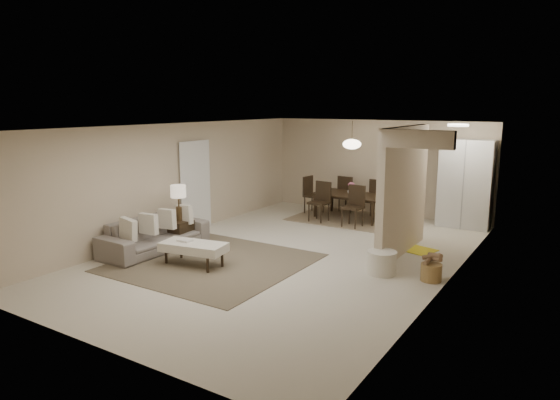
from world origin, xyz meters
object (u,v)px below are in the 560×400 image
Objects in this scene: sofa at (155,235)px; ottoman_bench at (194,247)px; pantry_cabinet at (466,184)px; dining_table at (350,206)px; round_pouf at (382,263)px; side_table at (180,232)px; wicker_basket at (431,272)px.

ottoman_bench is (1.30, -0.30, 0.01)m from sofa.
dining_table is (-2.67, -0.65, -0.73)m from pantry_cabinet.
pantry_cabinet is at bearing 84.21° from round_pouf.
round_pouf is (-0.43, -4.25, -0.85)m from pantry_cabinet.
sofa is 5.17m from dining_table.
side_table is at bearing 132.64° from ottoman_bench.
sofa is at bearing -131.85° from pantry_cabinet.
dining_table reaches higher than ottoman_bench.
side_table is (-1.25, 0.96, -0.10)m from ottoman_bench.
ottoman_bench reaches higher than round_pouf.
round_pouf is at bearing -173.14° from wicker_basket.
pantry_cabinet is 4.27m from wicker_basket.
pantry_cabinet is 4.24× the size of side_table.
dining_table is at bearing 62.84° from side_table.
side_table is at bearing -173.85° from wicker_basket.
sofa is 4.51m from round_pouf.
side_table reaches higher than wicker_basket.
round_pouf is at bearing -95.79° from pantry_cabinet.
ottoman_bench is at bearing -94.51° from dining_table.
round_pouf is 1.48× the size of wicker_basket.
sofa is at bearing 157.06° from ottoman_bench.
round_pouf is at bearing -53.23° from dining_table.
round_pouf is 0.84m from wicker_basket.
sofa is (-4.80, -5.36, -0.72)m from pantry_cabinet.
side_table is 0.96× the size of round_pouf.
pantry_cabinet is at bearing 48.33° from ottoman_bench.
round_pouf is (4.32, 0.45, -0.05)m from side_table.
ottoman_bench is 0.70× the size of dining_table.
side_table is at bearing -173.99° from round_pouf.
side_table reaches higher than ottoman_bench.
wicker_basket is at bearing 6.86° from round_pouf.
wicker_basket is (0.40, -4.15, -0.90)m from pantry_cabinet.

